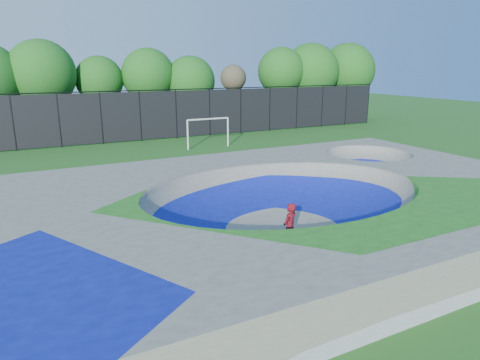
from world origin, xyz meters
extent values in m
plane|color=#1E5517|center=(0.00, 0.00, 0.00)|extent=(120.00, 120.00, 0.00)
cube|color=gray|center=(0.00, 0.00, 0.75)|extent=(22.00, 14.00, 1.50)
imported|color=red|center=(-1.24, -2.18, 0.84)|extent=(0.73, 0.63, 1.68)
cube|color=black|center=(-1.24, -2.18, 0.03)|extent=(0.81, 0.47, 0.05)
cylinder|color=silver|center=(2.03, 15.81, 1.07)|extent=(0.12, 0.12, 2.13)
cylinder|color=silver|center=(5.23, 15.81, 1.07)|extent=(0.12, 0.12, 2.13)
cylinder|color=silver|center=(3.63, 15.81, 2.13)|extent=(3.20, 0.12, 0.12)
cylinder|color=black|center=(-9.00, 21.00, 2.00)|extent=(0.09, 0.09, 4.00)
cylinder|color=black|center=(-6.00, 21.00, 2.00)|extent=(0.09, 0.09, 4.00)
cylinder|color=black|center=(-3.00, 21.00, 2.00)|extent=(0.09, 0.09, 4.00)
cylinder|color=black|center=(0.00, 21.00, 2.00)|extent=(0.09, 0.09, 4.00)
cylinder|color=black|center=(3.00, 21.00, 2.00)|extent=(0.09, 0.09, 4.00)
cylinder|color=black|center=(6.00, 21.00, 2.00)|extent=(0.09, 0.09, 4.00)
cylinder|color=black|center=(9.00, 21.00, 2.00)|extent=(0.09, 0.09, 4.00)
cylinder|color=black|center=(12.00, 21.00, 2.00)|extent=(0.09, 0.09, 4.00)
cylinder|color=black|center=(15.00, 21.00, 2.00)|extent=(0.09, 0.09, 4.00)
cylinder|color=black|center=(18.00, 21.00, 2.00)|extent=(0.09, 0.09, 4.00)
cylinder|color=black|center=(21.00, 21.00, 2.00)|extent=(0.09, 0.09, 4.00)
cylinder|color=black|center=(24.00, 21.00, 2.00)|extent=(0.09, 0.09, 4.00)
cube|color=black|center=(0.00, 21.00, 2.00)|extent=(48.00, 0.03, 3.80)
cylinder|color=black|center=(0.00, 21.00, 4.00)|extent=(48.00, 0.08, 0.08)
cylinder|color=#3F281F|center=(-6.48, 26.64, 1.61)|extent=(0.44, 0.44, 3.22)
sphere|color=#195917|center=(-6.48, 26.64, 5.27)|extent=(5.46, 5.46, 5.46)
cylinder|color=#3F281F|center=(-1.89, 27.11, 1.56)|extent=(0.44, 0.44, 3.11)
sphere|color=#195917|center=(-1.89, 27.11, 4.67)|extent=(4.15, 4.15, 4.15)
cylinder|color=#3F281F|center=(2.29, 26.34, 1.63)|extent=(0.44, 0.44, 3.26)
sphere|color=#195917|center=(2.29, 26.34, 5.05)|extent=(4.79, 4.79, 4.79)
cylinder|color=#3F281F|center=(6.02, 25.48, 1.38)|extent=(0.44, 0.44, 2.76)
sphere|color=#195917|center=(6.02, 25.48, 4.49)|extent=(4.60, 4.60, 4.60)
cylinder|color=#3F281F|center=(11.04, 26.58, 1.79)|extent=(0.44, 0.44, 3.57)
sphere|color=brown|center=(11.04, 26.58, 4.67)|extent=(2.60, 2.60, 2.60)
cylinder|color=#3F281F|center=(15.94, 25.34, 1.75)|extent=(0.44, 0.44, 3.51)
sphere|color=#195917|center=(15.94, 25.34, 5.31)|extent=(4.81, 4.81, 4.81)
cylinder|color=#3F281F|center=(19.57, 25.21, 1.48)|extent=(0.44, 0.44, 2.95)
sphere|color=#195917|center=(19.57, 25.21, 5.20)|extent=(5.99, 5.99, 5.99)
cylinder|color=#3F281F|center=(24.53, 25.16, 1.54)|extent=(0.44, 0.44, 3.07)
sphere|color=#195917|center=(24.53, 25.16, 5.32)|extent=(5.99, 5.99, 5.99)
camera|label=1|loc=(-8.60, -12.93, 5.94)|focal=32.00mm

